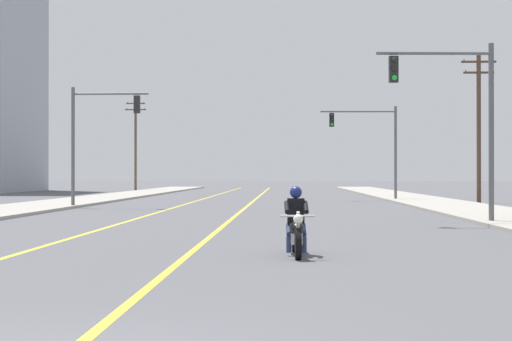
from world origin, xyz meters
The scene contains 10 objects.
lane_stripe_center centered at (-0.01, 45.00, 0.00)m, with size 0.16×100.00×0.01m, color yellow.
lane_stripe_left centered at (-3.69, 45.00, 0.00)m, with size 0.16×100.00×0.01m, color yellow.
sidewalk_kerb_right centered at (10.73, 40.00, 0.07)m, with size 4.40×110.00×0.14m, color #9E998E.
sidewalk_kerb_left centered at (-10.73, 40.00, 0.07)m, with size 4.40×110.00×0.14m, color #9E998E.
motorcycle_with_rider centered at (2.29, 9.94, 0.59)m, with size 0.70×2.19×1.46m.
traffic_signal_near_right centered at (7.98, 20.35, 4.04)m, with size 4.03×0.52×6.20m.
traffic_signal_near_left centered at (-7.75, 33.21, 4.04)m, with size 4.00×0.37×6.20m.
traffic_signal_mid_right centered at (7.85, 44.97, 4.11)m, with size 5.02×0.49×6.20m.
utility_pole_right_far centered at (13.64, 40.74, 4.77)m, with size 2.07×0.26×8.88m.
utility_pole_left_far centered at (-13.63, 74.84, 5.15)m, with size 2.23×0.26×9.57m.
Camera 1 is at (2.06, -6.58, 1.71)m, focal length 54.96 mm.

